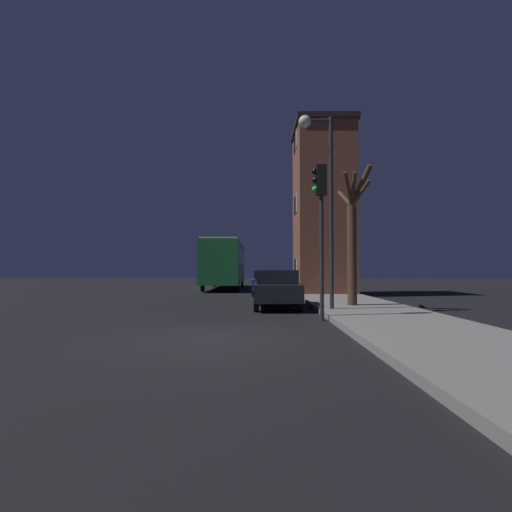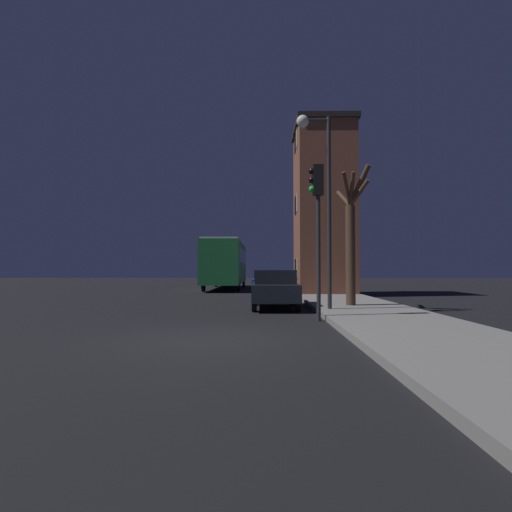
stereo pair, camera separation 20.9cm
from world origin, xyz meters
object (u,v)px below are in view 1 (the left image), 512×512
object	(u,v)px
bus	(225,261)
car_mid_lane	(268,282)
streetlamp	(321,175)
traffic_light	(320,209)
car_near_lane	(276,288)
bare_tree	(353,237)

from	to	relation	value
bus	car_mid_lane	xyz separation A→B (m)	(3.12, -7.25, -1.38)
streetlamp	bus	distance (m)	17.76
streetlamp	traffic_light	world-z (taller)	streetlamp
streetlamp	car_mid_lane	world-z (taller)	streetlamp
streetlamp	traffic_light	size ratio (longest dim) A/B	1.46
bus	car_near_lane	distance (m)	15.52
traffic_light	bare_tree	distance (m)	3.80
streetlamp	car_mid_lane	size ratio (longest dim) A/B	1.50
streetlamp	car_mid_lane	distance (m)	10.59
traffic_light	car_mid_lane	distance (m)	11.99
bare_tree	bus	xyz separation A→B (m)	(-6.12, 15.56, -0.58)
streetlamp	bus	xyz separation A→B (m)	(-4.72, 16.92, -2.63)
bus	streetlamp	bearing A→B (deg)	-74.40
car_mid_lane	bare_tree	bearing A→B (deg)	-70.15
bus	car_mid_lane	bearing A→B (deg)	-66.70
streetlamp	bare_tree	distance (m)	2.83
bus	car_near_lane	world-z (taller)	bus
streetlamp	bus	world-z (taller)	streetlamp
car_near_lane	car_mid_lane	world-z (taller)	car_near_lane
bare_tree	car_mid_lane	world-z (taller)	bare_tree
car_near_lane	car_mid_lane	size ratio (longest dim) A/B	0.90
streetlamp	bus	bearing A→B (deg)	105.60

